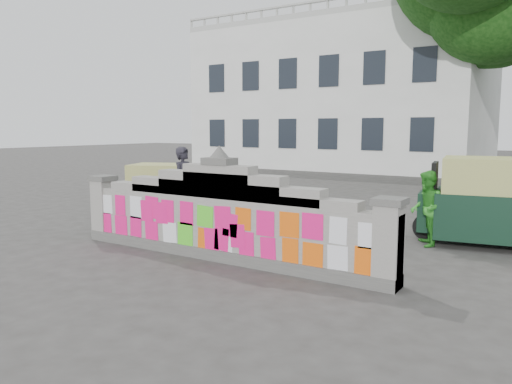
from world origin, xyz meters
TOP-DOWN VIEW (x-y plane):
  - ground at (0.00, 0.00)m, footprint 100.00×100.00m
  - parapet_wall at (-0.00, -0.01)m, footprint 6.48×0.44m
  - building at (-7.00, 21.98)m, footprint 16.00×10.00m
  - cyclist_bike at (-2.10, 1.48)m, footprint 1.87×0.69m
  - cyclist_rider at (-2.10, 1.48)m, footprint 0.41×0.61m
  - pedestrian at (2.79, 3.01)m, footprint 0.81×0.89m
  - rickshaw_left at (-3.53, 2.66)m, footprint 2.57×1.89m
  - rickshaw_right at (4.09, 3.78)m, footprint 3.22×1.88m

SIDE VIEW (x-z plane):
  - ground at x=0.00m, z-range 0.00..0.00m
  - cyclist_bike at x=-2.10m, z-range 0.00..0.97m
  - rickshaw_left at x=-3.53m, z-range 0.03..1.41m
  - pedestrian at x=2.79m, z-range 0.00..1.49m
  - parapet_wall at x=0.00m, z-range -0.26..1.75m
  - cyclist_rider at x=-2.10m, z-range 0.00..1.65m
  - rickshaw_right at x=4.09m, z-range 0.03..1.77m
  - building at x=-7.00m, z-range -0.44..8.46m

